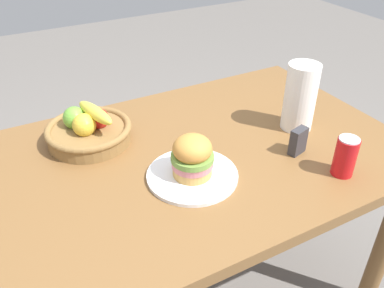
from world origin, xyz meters
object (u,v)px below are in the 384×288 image
object	(u,v)px
napkin_holder	(298,141)
paper_towel_roll	(300,97)
sandwich	(192,156)
plate	(192,175)
fruit_basket	(89,130)
soda_can	(345,156)

from	to	relation	value
napkin_holder	paper_towel_roll	bearing A→B (deg)	35.95
sandwich	napkin_holder	world-z (taller)	sandwich
plate	fruit_basket	size ratio (longest dim) A/B	0.95
soda_can	paper_towel_roll	bearing A→B (deg)	78.24
plate	paper_towel_roll	xyz separation A→B (m)	(0.47, 0.08, 0.11)
plate	paper_towel_roll	distance (m)	0.49
sandwich	napkin_holder	size ratio (longest dim) A/B	1.46
plate	napkin_holder	xyz separation A→B (m)	(0.36, -0.05, 0.04)
fruit_basket	soda_can	bearing A→B (deg)	-41.01
soda_can	paper_towel_roll	xyz separation A→B (m)	(0.06, 0.28, 0.06)
soda_can	fruit_basket	size ratio (longest dim) A/B	0.43
plate	fruit_basket	distance (m)	0.41
plate	soda_can	size ratio (longest dim) A/B	2.19
paper_towel_roll	napkin_holder	bearing A→B (deg)	-129.36
sandwich	napkin_holder	bearing A→B (deg)	-7.73
sandwich	fruit_basket	world-z (taller)	sandwich
soda_can	napkin_holder	distance (m)	0.16
paper_towel_roll	plate	bearing A→B (deg)	-170.25
sandwich	soda_can	xyz separation A→B (m)	(0.41, -0.20, -0.01)
soda_can	fruit_basket	xyz separation A→B (m)	(-0.62, 0.54, -0.02)
sandwich	paper_towel_roll	distance (m)	0.48
napkin_holder	soda_can	bearing A→B (deg)	-87.09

